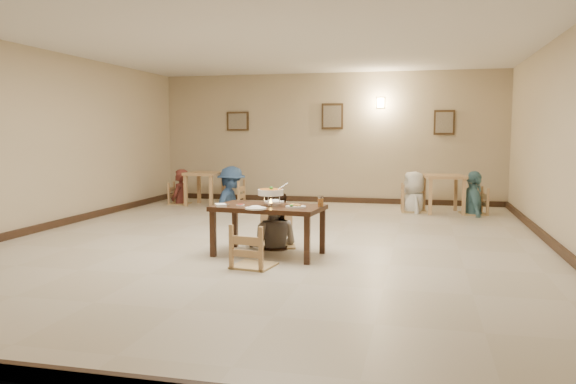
% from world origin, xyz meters
% --- Properties ---
extents(floor, '(10.00, 10.00, 0.00)m').
position_xyz_m(floor, '(0.00, 0.00, 0.00)').
color(floor, '#BFB39E').
rests_on(floor, ground).
extents(ceiling, '(10.00, 10.00, 0.00)m').
position_xyz_m(ceiling, '(0.00, 0.00, 3.00)').
color(ceiling, silver).
rests_on(ceiling, wall_back).
extents(wall_back, '(10.00, 0.00, 10.00)m').
position_xyz_m(wall_back, '(0.00, 5.00, 1.50)').
color(wall_back, tan).
rests_on(wall_back, floor).
extents(wall_front, '(10.00, 0.00, 10.00)m').
position_xyz_m(wall_front, '(0.00, -5.00, 1.50)').
color(wall_front, tan).
rests_on(wall_front, floor).
extents(wall_left, '(0.00, 10.00, 10.00)m').
position_xyz_m(wall_left, '(-4.00, 0.00, 1.50)').
color(wall_left, tan).
rests_on(wall_left, floor).
extents(wall_right, '(0.00, 10.00, 10.00)m').
position_xyz_m(wall_right, '(4.00, 0.00, 1.50)').
color(wall_right, tan).
rests_on(wall_right, floor).
extents(baseboard_back, '(8.00, 0.06, 0.12)m').
position_xyz_m(baseboard_back, '(0.00, 4.97, 0.06)').
color(baseboard_back, black).
rests_on(baseboard_back, floor).
extents(baseboard_front, '(8.00, 0.06, 0.12)m').
position_xyz_m(baseboard_front, '(0.00, -4.97, 0.06)').
color(baseboard_front, black).
rests_on(baseboard_front, floor).
extents(baseboard_left, '(0.06, 10.00, 0.12)m').
position_xyz_m(baseboard_left, '(-3.97, 0.00, 0.06)').
color(baseboard_left, black).
rests_on(baseboard_left, floor).
extents(baseboard_right, '(0.06, 10.00, 0.12)m').
position_xyz_m(baseboard_right, '(3.97, 0.00, 0.06)').
color(baseboard_right, black).
rests_on(baseboard_right, floor).
extents(picture_a, '(0.55, 0.04, 0.45)m').
position_xyz_m(picture_a, '(-2.20, 4.96, 1.90)').
color(picture_a, '#392716').
rests_on(picture_a, wall_back).
extents(picture_b, '(0.50, 0.04, 0.60)m').
position_xyz_m(picture_b, '(0.10, 4.96, 2.00)').
color(picture_b, '#392716').
rests_on(picture_b, wall_back).
extents(picture_c, '(0.45, 0.04, 0.55)m').
position_xyz_m(picture_c, '(2.60, 4.96, 1.85)').
color(picture_c, '#392716').
rests_on(picture_c, wall_back).
extents(wall_sconce, '(0.16, 0.05, 0.22)m').
position_xyz_m(wall_sconce, '(1.20, 4.96, 2.30)').
color(wall_sconce, '#FFD88C').
rests_on(wall_sconce, wall_back).
extents(main_table, '(1.49, 0.95, 0.66)m').
position_xyz_m(main_table, '(0.18, -0.91, 0.58)').
color(main_table, '#392012').
rests_on(main_table, floor).
extents(chair_far, '(0.51, 0.51, 1.09)m').
position_xyz_m(chair_far, '(0.14, -0.31, 0.54)').
color(chair_far, tan).
rests_on(chair_far, floor).
extents(chair_near, '(0.47, 0.47, 1.00)m').
position_xyz_m(chair_near, '(0.18, -1.58, 0.50)').
color(chair_near, tan).
rests_on(chair_near, floor).
extents(main_diner, '(0.83, 0.67, 1.62)m').
position_xyz_m(main_diner, '(0.10, -0.41, 0.81)').
color(main_diner, gray).
rests_on(main_diner, floor).
extents(curry_warmer, '(0.38, 0.34, 0.30)m').
position_xyz_m(curry_warmer, '(0.22, -0.93, 0.84)').
color(curry_warmer, silver).
rests_on(curry_warmer, main_table).
extents(rice_plate_far, '(0.28, 0.28, 0.06)m').
position_xyz_m(rice_plate_far, '(0.16, -0.56, 0.68)').
color(rice_plate_far, white).
rests_on(rice_plate_far, main_table).
extents(rice_plate_near, '(0.27, 0.27, 0.06)m').
position_xyz_m(rice_plate_near, '(0.11, -1.28, 0.68)').
color(rice_plate_near, white).
rests_on(rice_plate_near, main_table).
extents(fried_plate, '(0.27, 0.27, 0.06)m').
position_xyz_m(fried_plate, '(0.57, -1.03, 0.68)').
color(fried_plate, white).
rests_on(fried_plate, main_table).
extents(chili_dish, '(0.11, 0.11, 0.02)m').
position_xyz_m(chili_dish, '(-0.18, -1.01, 0.67)').
color(chili_dish, white).
rests_on(chili_dish, main_table).
extents(napkin_cutlery, '(0.23, 0.28, 0.03)m').
position_xyz_m(napkin_cutlery, '(-0.41, -1.12, 0.68)').
color(napkin_cutlery, white).
rests_on(napkin_cutlery, main_table).
extents(drink_glass, '(0.07, 0.07, 0.15)m').
position_xyz_m(drink_glass, '(0.87, -0.88, 0.73)').
color(drink_glass, white).
rests_on(drink_glass, main_table).
extents(bg_table_left, '(0.81, 0.81, 0.74)m').
position_xyz_m(bg_table_left, '(-2.60, 3.77, 0.61)').
color(bg_table_left, tan).
rests_on(bg_table_left, floor).
extents(bg_table_right, '(0.90, 0.90, 0.77)m').
position_xyz_m(bg_table_right, '(2.58, 3.74, 0.64)').
color(bg_table_right, tan).
rests_on(bg_table_right, floor).
extents(bg_chair_ll, '(0.44, 0.44, 0.93)m').
position_xyz_m(bg_chair_ll, '(-3.22, 3.81, 0.46)').
color(bg_chair_ll, tan).
rests_on(bg_chair_ll, floor).
extents(bg_chair_lr, '(0.51, 0.51, 1.08)m').
position_xyz_m(bg_chair_lr, '(-1.97, 3.78, 0.54)').
color(bg_chair_lr, tan).
rests_on(bg_chair_lr, floor).
extents(bg_chair_rl, '(0.50, 0.50, 1.08)m').
position_xyz_m(bg_chair_rl, '(2.00, 3.79, 0.54)').
color(bg_chair_rl, tan).
rests_on(bg_chair_rl, floor).
extents(bg_chair_rr, '(0.48, 0.48, 1.02)m').
position_xyz_m(bg_chair_rr, '(3.16, 3.67, 0.51)').
color(bg_chair_rr, tan).
rests_on(bg_chair_rr, floor).
extents(bg_diner_a, '(0.39, 0.59, 1.60)m').
position_xyz_m(bg_diner_a, '(-3.22, 3.81, 0.80)').
color(bg_diner_a, maroon).
rests_on(bg_diner_a, floor).
extents(bg_diner_b, '(0.75, 1.19, 1.77)m').
position_xyz_m(bg_diner_b, '(-1.97, 3.78, 0.88)').
color(bg_diner_b, '#406193').
rests_on(bg_diner_b, floor).
extents(bg_diner_c, '(0.70, 0.91, 1.67)m').
position_xyz_m(bg_diner_c, '(2.00, 3.79, 0.83)').
color(bg_diner_c, silver).
rests_on(bg_diner_c, floor).
extents(bg_diner_d, '(0.55, 1.06, 1.74)m').
position_xyz_m(bg_diner_d, '(3.16, 3.67, 0.87)').
color(bg_diner_d, '#5A909B').
rests_on(bg_diner_d, floor).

